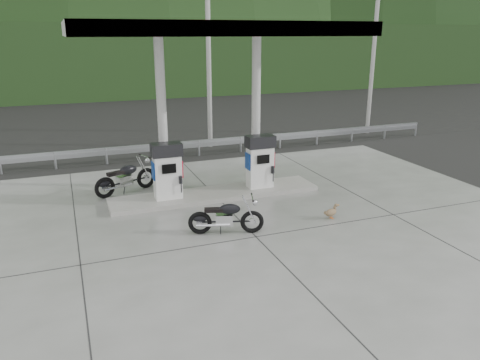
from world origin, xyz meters
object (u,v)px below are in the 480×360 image
object	(u,v)px
motorcycle_left	(126,178)
gas_pump_left	(167,171)
gas_pump_right	(260,162)
duck	(331,213)
motorcycle_right	(226,217)

from	to	relation	value
motorcycle_left	gas_pump_left	bearing A→B (deg)	-74.31
gas_pump_right	motorcycle_left	xyz separation A→B (m)	(-4.34, 1.46, -0.54)
gas_pump_left	duck	xyz separation A→B (m)	(4.16, -3.08, -0.87)
motorcycle_left	motorcycle_right	size ratio (longest dim) A/B	1.12
gas_pump_left	gas_pump_right	distance (m)	3.20
motorcycle_left	duck	xyz separation A→B (m)	(5.30, -4.54, -0.33)
gas_pump_left	motorcycle_left	bearing A→B (deg)	128.04
gas_pump_left	motorcycle_right	bearing A→B (deg)	-72.53
gas_pump_right	motorcycle_left	size ratio (longest dim) A/B	0.83
gas_pump_right	duck	xyz separation A→B (m)	(0.96, -3.08, -0.87)
motorcycle_left	duck	world-z (taller)	motorcycle_left
gas_pump_left	motorcycle_right	xyz separation A→B (m)	(0.93, -2.97, -0.59)
gas_pump_right	motorcycle_right	bearing A→B (deg)	-127.33
motorcycle_right	duck	distance (m)	3.24
gas_pump_left	motorcycle_left	distance (m)	1.92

